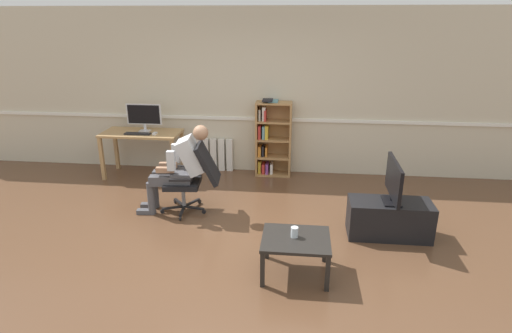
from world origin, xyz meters
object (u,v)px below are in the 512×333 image
Objects in this scene: tv_stand at (389,219)px; coffee_table at (296,243)px; computer_desk at (142,138)px; office_chair at (194,176)px; drinking_glass at (294,232)px; computer_mouse at (155,133)px; bookshelf at (271,139)px; imac_monitor at (144,115)px; tv_screen at (394,181)px; person_seated at (180,166)px; keyboard at (138,134)px; radiator at (210,154)px.

tv_stand is 1.42× the size of coffee_table.
office_chair reaches higher than computer_desk.
coffee_table is at bearing -48.26° from drinking_glass.
computer_mouse is 1.89m from bookshelf.
imac_monitor reaches higher than tv_screen.
drinking_glass is (1.56, -1.31, -0.18)m from person_seated.
office_chair is 0.98× the size of tv_stand.
radiator is (1.05, 0.53, -0.48)m from keyboard.
drinking_glass is (-1.13, -0.91, -0.25)m from tv_screen.
person_seated reaches higher than drinking_glass.
imac_monitor is at bearing -149.98° from person_seated.
tv_screen is at bearing -25.55° from imac_monitor.
imac_monitor is 5.37× the size of drinking_glass.
imac_monitor reaches higher than computer_mouse.
bookshelf is at bearing 129.00° from tv_stand.
keyboard is at bearing -153.11° from radiator.
keyboard is 1.65m from office_chair.
imac_monitor is 3.75m from coffee_table.
imac_monitor is 0.84× the size of coffee_table.
tv_screen is (3.70, -1.67, 0.07)m from computer_desk.
office_chair reaches higher than keyboard.
keyboard is at bearing 157.54° from tv_stand.
computer_desk is 0.98× the size of bookshelf.
imac_monitor is 5.81× the size of computer_mouse.
computer_mouse is 0.13× the size of tv_screen.
radiator is 7.47× the size of drinking_glass.
computer_mouse is 0.92× the size of drinking_glass.
coffee_table is (2.59, -2.46, -0.40)m from keyboard.
office_chair is 1.95m from coffee_table.
computer_desk is 1.30× the size of tv_stand.
imac_monitor is 2.12m from bookshelf.
computer_desk is at bearing -172.13° from bookshelf.
person_seated is at bearing -57.52° from computer_mouse.
bookshelf reaches higher than computer_desk.
radiator reaches higher than tv_stand.
coffee_table is at bearing -46.49° from imac_monitor.
computer_mouse is 3.42m from coffee_table.
tv_stand is (1.59, -1.96, -0.39)m from bookshelf.
imac_monitor is at bearing 77.75° from keyboard.
computer_mouse is 1.37m from person_seated.
computer_mouse is at bearing -146.38° from radiator.
keyboard is 0.28m from computer_mouse.
radiator is at bearing 173.27° from person_seated.
tv_screen is (1.59, -1.96, 0.10)m from bookshelf.
computer_mouse is 3.76m from tv_screen.
drinking_glass reaches higher than coffee_table.
tv_screen reaches higher than drinking_glass.
imac_monitor is 1.83m from office_chair.
bookshelf is at bearing 39.87° from tv_screen.
radiator is 1.70m from person_seated.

